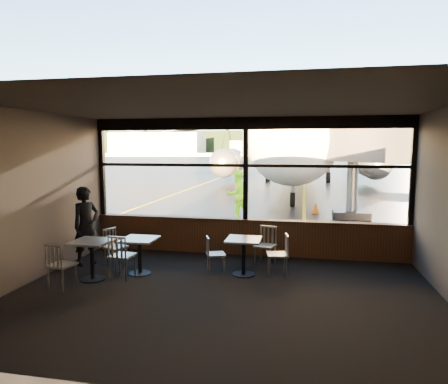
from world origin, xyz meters
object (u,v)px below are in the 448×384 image
(passenger, at_px, (86,226))
(cone_nose, at_px, (316,208))
(jet_bridge, at_px, (363,162))
(cafe_table_near, at_px, (244,257))
(cone_wing, at_px, (237,180))
(airliner, at_px, (299,109))
(chair_near_n, at_px, (265,246))
(ground_crew, at_px, (237,195))
(cafe_table_mid, at_px, (140,256))
(chair_mid_s, at_px, (122,256))
(chair_near_e, at_px, (277,255))
(chair_near_w, at_px, (216,255))
(chair_left_s, at_px, (62,265))
(chair_mid_w, at_px, (116,247))
(cafe_table_left, at_px, (92,260))

(passenger, relative_size, cone_nose, 4.18)
(jet_bridge, relative_size, cafe_table_near, 12.62)
(cone_wing, bearing_deg, airliner, 12.57)
(jet_bridge, relative_size, cone_wing, 19.29)
(chair_near_n, height_order, ground_crew, ground_crew)
(cafe_table_near, relative_size, cafe_table_mid, 1.01)
(passenger, bearing_deg, chair_near_n, -52.67)
(chair_mid_s, xyz_separation_m, cone_nose, (4.25, 9.42, -0.26))
(jet_bridge, height_order, ground_crew, jet_bridge)
(ground_crew, height_order, cone_wing, ground_crew)
(jet_bridge, bearing_deg, chair_near_e, -110.73)
(cafe_table_near, relative_size, ground_crew, 0.42)
(chair_near_e, height_order, cone_wing, chair_near_e)
(cafe_table_mid, bearing_deg, chair_near_w, 14.44)
(cafe_table_mid, xyz_separation_m, chair_near_w, (1.60, 0.41, 0.01))
(jet_bridge, height_order, chair_near_w, jet_bridge)
(chair_near_w, bearing_deg, jet_bridge, 129.68)
(jet_bridge, relative_size, cone_nose, 22.99)
(cafe_table_near, distance_m, chair_left_s, 3.68)
(chair_mid_w, bearing_deg, cafe_table_mid, 80.44)
(passenger, xyz_separation_m, cone_nose, (5.52, 8.64, -0.70))
(cafe_table_mid, bearing_deg, cone_nose, 66.23)
(cafe_table_mid, height_order, chair_mid_s, chair_mid_s)
(cafe_table_near, relative_size, chair_near_n, 0.87)
(cafe_table_mid, relative_size, chair_near_n, 0.87)
(cafe_table_mid, xyz_separation_m, ground_crew, (0.99, 7.03, 0.56))
(chair_mid_s, xyz_separation_m, chair_left_s, (-0.90, -0.79, -0.02))
(passenger, xyz_separation_m, cone_wing, (-0.01, 22.02, -0.66))
(passenger, bearing_deg, airliner, 16.17)
(cafe_table_left, xyz_separation_m, ground_crew, (1.80, 7.58, 0.53))
(cafe_table_left, bearing_deg, cafe_table_near, 17.05)
(cone_wing, bearing_deg, cafe_table_near, -80.36)
(cafe_table_near, relative_size, cone_nose, 1.82)
(cafe_table_near, distance_m, chair_near_w, 0.62)
(chair_mid_w, bearing_deg, chair_near_w, 109.60)
(chair_near_e, xyz_separation_m, chair_left_s, (-4.09, -1.59, 0.00))
(jet_bridge, bearing_deg, chair_left_s, -127.97)
(cafe_table_near, xyz_separation_m, chair_left_s, (-3.37, -1.49, 0.06))
(chair_mid_s, bearing_deg, chair_near_e, 19.45)
(chair_near_w, height_order, cone_wing, chair_near_w)
(airliner, bearing_deg, chair_mid_w, -99.26)
(passenger, relative_size, cone_wing, 3.51)
(chair_mid_w, distance_m, cone_nose, 9.88)
(airliner, xyz_separation_m, cafe_table_mid, (-3.02, -23.49, -5.29))
(ground_crew, height_order, cone_nose, ground_crew)
(cafe_table_mid, height_order, chair_near_e, chair_near_e)
(cafe_table_mid, bearing_deg, airliner, 82.66)
(cafe_table_mid, relative_size, chair_near_w, 0.97)
(cafe_table_left, relative_size, passenger, 0.45)
(cafe_table_left, xyz_separation_m, passenger, (-0.70, 1.00, 0.50))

